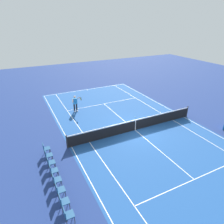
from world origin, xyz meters
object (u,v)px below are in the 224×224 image
Objects in this scene: spectator_chair_6 at (48,155)px; spectator_chair_2 at (59,189)px; tennis_player_near at (75,103)px; spectator_chair_5 at (50,162)px; tennis_ball at (135,117)px; spectator_chair_1 at (63,201)px; spectator_chair_4 at (53,170)px; tennis_net at (135,125)px; spectator_chair_0 at (67,215)px; spectator_chair_7 at (45,148)px; spectator_chair_3 at (56,179)px.

spectator_chair_2 is at bearing 180.00° from spectator_chair_6.
spectator_chair_5 is at bearing 152.43° from tennis_player_near.
spectator_chair_2 is at bearing 125.78° from tennis_ball.
spectator_chair_1 reaches higher than tennis_ball.
spectator_chair_6 reaches higher than tennis_ball.
spectator_chair_4 is (1.63, 0.00, 0.00)m from spectator_chair_2.
tennis_net reaches higher than spectator_chair_4.
spectator_chair_4 is (-2.53, 7.31, 0.03)m from tennis_net.
spectator_chair_6 is (-0.90, 7.31, 0.03)m from tennis_net.
tennis_net is 8.84m from spectator_chair_1.
spectator_chair_0 is 5.69m from spectator_chair_7.
tennis_player_near is at bearing -33.60° from spectator_chair_7.
spectator_chair_1 is 1.00× the size of spectator_chair_4.
spectator_chair_2 is at bearing 158.43° from tennis_player_near.
spectator_chair_5 reaches higher than tennis_ball.
spectator_chair_0 is at bearing 128.35° from tennis_net.
spectator_chair_0 is at bearing 132.29° from tennis_ball.
spectator_chair_6 is at bearing 0.00° from spectator_chair_5.
spectator_chair_1 is at bearing 180.00° from spectator_chair_7.
spectator_chair_0 is 2.44m from spectator_chair_3.
spectator_chair_1 and spectator_chair_3 have the same top height.
spectator_chair_4 is 2.44m from spectator_chair_7.
spectator_chair_1 is (0.81, 0.00, 0.00)m from spectator_chair_0.
spectator_chair_7 is at bearing 146.40° from tennis_player_near.
tennis_player_near is at bearing -20.08° from spectator_chair_1.
spectator_chair_7 reaches higher than tennis_ball.
spectator_chair_1 and spectator_chair_5 have the same top height.
spectator_chair_0 is 1.00× the size of spectator_chair_7.
spectator_chair_6 is at bearing 97.05° from tennis_net.
spectator_chair_3 is at bearing 180.00° from spectator_chair_6.
spectator_chair_0 is 4.07m from spectator_chair_5.
spectator_chair_2 is at bearing 0.00° from spectator_chair_0.
spectator_chair_0 and spectator_chair_5 have the same top height.
spectator_chair_1 is at bearing 180.00° from spectator_chair_6.
tennis_net is 2.47m from tennis_ball.
spectator_chair_4 is (3.25, 0.00, 0.00)m from spectator_chair_0.
tennis_ball is 0.08× the size of spectator_chair_3.
spectator_chair_3 is 0.81m from spectator_chair_4.
spectator_chair_6 is (4.07, 0.00, 0.00)m from spectator_chair_1.
spectator_chair_6 and spectator_chair_7 have the same top height.
tennis_ball is 0.08× the size of spectator_chair_0.
spectator_chair_0 is 1.00× the size of spectator_chair_1.
tennis_ball is 0.08× the size of spectator_chair_2.
spectator_chair_6 is 1.00× the size of spectator_chair_7.
spectator_chair_0 is 1.00× the size of spectator_chair_6.
spectator_chair_5 is 1.63m from spectator_chair_7.
spectator_chair_4 is at bearing 109.09° from tennis_net.
spectator_chair_4 reaches higher than tennis_ball.
tennis_player_near reaches higher than tennis_net.
spectator_chair_2 and spectator_chair_5 have the same top height.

